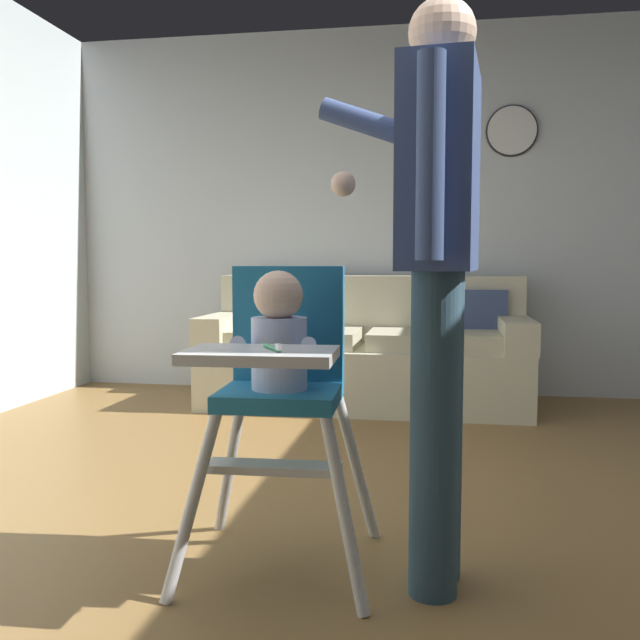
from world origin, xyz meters
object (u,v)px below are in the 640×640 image
at_px(couch, 367,355).
at_px(wall_clock, 512,131).
at_px(high_chair, 281,362).
at_px(adult_standing, 437,261).

relative_size(couch, wall_clock, 5.97).
xyz_separation_m(couch, wall_clock, (0.96, 0.48, 1.54)).
bearing_deg(high_chair, couch, 177.65).
relative_size(couch, adult_standing, 1.26).
distance_m(couch, wall_clock, 1.88).
height_order(couch, wall_clock, wall_clock).
bearing_deg(adult_standing, couch, -74.06).
relative_size(couch, high_chair, 2.25).
bearing_deg(wall_clock, adult_standing, -98.90).
distance_m(couch, adult_standing, 2.75).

